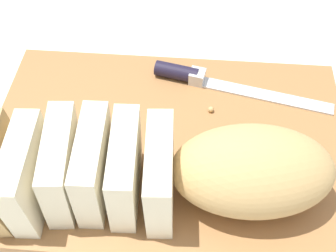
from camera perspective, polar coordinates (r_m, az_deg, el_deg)
name	(u,v)px	position (r m, az deg, el deg)	size (l,w,h in m)	color
ground_plane	(168,152)	(0.54, 0.00, -3.55)	(3.00, 3.00, 0.00)	silver
cutting_board	(168,147)	(0.53, 0.00, -2.80)	(0.45, 0.30, 0.02)	#9E6B3D
bread_loaf	(168,170)	(0.44, 0.06, -6.03)	(0.38, 0.15, 0.09)	tan
bread_knife	(200,78)	(0.58, 4.35, 6.47)	(0.24, 0.06, 0.02)	silver
crumb_near_knife	(139,140)	(0.52, -3.94, -1.85)	(0.00, 0.00, 0.00)	tan
crumb_near_loaf	(181,162)	(0.50, 1.82, -4.90)	(0.01, 0.01, 0.01)	tan
crumb_stray_left	(122,150)	(0.51, -6.25, -3.26)	(0.01, 0.01, 0.01)	tan
crumb_stray_right	(211,109)	(0.55, 5.80, 2.24)	(0.01, 0.01, 0.01)	tan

